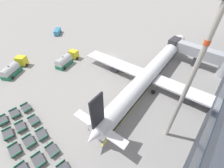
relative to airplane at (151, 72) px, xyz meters
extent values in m
plane|color=gray|center=(-15.39, 3.04, -2.95)|extent=(500.00, 500.00, 0.00)
cube|color=#A8AAB2|center=(6.80, 15.54, 1.39)|extent=(15.71, 3.29, 2.79)
cube|color=#2D2D33|center=(-1.01, 15.80, 1.39)|extent=(2.54, 4.24, 3.35)
cube|color=#38383D|center=(6.80, 15.54, -1.48)|extent=(1.68, 2.55, 2.95)
cylinder|color=white|center=(-0.04, 0.65, 0.20)|extent=(6.42, 43.50, 3.65)
sphere|color=white|center=(-1.43, 22.28, 0.20)|extent=(3.47, 3.47, 3.47)
cone|color=white|center=(1.34, -20.98, 0.20)|extent=(3.74, 4.60, 3.47)
cube|color=black|center=(1.30, -20.29, 5.05)|extent=(0.45, 2.75, 6.05)
cube|color=white|center=(1.29, -20.19, 0.75)|extent=(10.82, 2.25, 0.24)
cube|color=white|center=(0.07, -1.08, -0.62)|extent=(38.52, 6.37, 0.44)
cylinder|color=#333338|center=(9.90, -0.05, -1.77)|extent=(2.50, 3.87, 2.26)
cylinder|color=#333338|center=(-9.82, -1.31, -1.77)|extent=(2.50, 3.87, 2.26)
cube|color=black|center=(-0.04, 0.65, -0.44)|extent=(6.21, 39.17, 0.66)
cylinder|color=#56565B|center=(-0.90, 14.06, -1.57)|extent=(0.24, 0.24, 1.71)
sphere|color=black|center=(-0.90, 14.06, -2.43)|extent=(1.05, 1.05, 1.05)
cylinder|color=#56565B|center=(2.96, -3.50, -1.57)|extent=(0.24, 0.24, 1.71)
sphere|color=black|center=(2.96, -3.50, -2.43)|extent=(1.05, 1.05, 1.05)
cylinder|color=#56565B|center=(-2.49, -3.85, -1.57)|extent=(0.24, 0.24, 1.71)
sphere|color=black|center=(-2.49, -3.85, -2.43)|extent=(1.05, 1.05, 1.05)
cube|color=yellow|center=(-32.85, -17.64, -1.31)|extent=(3.38, 3.17, 2.48)
cube|color=#236B4C|center=(-30.51, -21.89, -2.40)|extent=(4.98, 6.05, 1.10)
cylinder|color=#B7BABC|center=(-30.51, -21.89, -1.29)|extent=(4.52, 5.64, 2.31)
sphere|color=#333338|center=(-30.51, -21.89, -0.14)|extent=(0.44, 0.44, 0.44)
sphere|color=black|center=(-31.59, -17.28, -2.50)|extent=(0.90, 0.90, 0.90)
sphere|color=black|center=(-33.83, -18.51, -2.50)|extent=(0.90, 0.90, 0.90)
sphere|color=black|center=(-28.62, -22.67, -2.50)|extent=(0.90, 0.90, 0.90)
sphere|color=black|center=(-30.85, -23.91, -2.50)|extent=(0.90, 0.90, 0.90)
cube|color=yellow|center=(-24.25, -5.19, -1.43)|extent=(2.99, 2.64, 2.23)
cube|color=#236B4C|center=(-23.11, -9.79, -2.39)|extent=(3.76, 5.77, 1.14)
cylinder|color=#B7BABC|center=(-23.11, -9.79, -1.23)|extent=(3.58, 5.49, 2.44)
sphere|color=#333338|center=(-23.11, -9.79, -0.01)|extent=(0.44, 0.44, 0.44)
sphere|color=black|center=(-23.00, -5.17, -2.50)|extent=(0.90, 0.90, 0.90)
sphere|color=black|center=(-25.36, -5.76, -2.50)|extent=(0.90, 0.90, 0.90)
sphere|color=black|center=(-21.55, -11.02, -2.50)|extent=(0.90, 0.90, 0.90)
sphere|color=black|center=(-23.91, -11.60, -2.50)|extent=(0.90, 0.90, 0.90)
cube|color=teal|center=(-44.61, 2.82, -1.85)|extent=(4.92, 5.07, 1.68)
cube|color=#1E232D|center=(-42.86, 0.97, -1.55)|extent=(1.21, 1.14, 0.59)
sphere|color=black|center=(-44.09, 0.98, -2.65)|extent=(0.60, 0.60, 0.60)
sphere|color=black|center=(-42.81, 2.20, -2.65)|extent=(0.60, 0.60, 0.60)
sphere|color=black|center=(-46.42, 3.45, -2.65)|extent=(0.60, 0.60, 0.60)
sphere|color=black|center=(-45.13, 4.66, -2.65)|extent=(0.60, 0.60, 0.60)
cube|color=#424449|center=(-16.19, -29.94, -2.40)|extent=(2.64, 2.00, 0.10)
cube|color=#237F56|center=(-15.05, -30.14, -2.19)|extent=(0.35, 1.60, 0.32)
cube|color=#237F56|center=(-17.33, -29.74, -2.19)|extent=(0.35, 1.60, 0.32)
cube|color=#333338|center=(-14.66, -30.21, -2.52)|extent=(0.70, 0.18, 0.06)
sphere|color=black|center=(-15.48, -30.76, -2.77)|extent=(0.36, 0.36, 0.36)
sphere|color=black|center=(-15.24, -29.41, -2.77)|extent=(0.36, 0.36, 0.36)
sphere|color=black|center=(-16.90, -29.12, -2.77)|extent=(0.36, 0.36, 0.36)
cube|color=#424449|center=(-12.24, -30.55, -2.40)|extent=(2.67, 2.05, 0.10)
cube|color=#237F56|center=(-11.10, -30.77, -2.19)|extent=(0.39, 1.60, 0.32)
cube|color=#237F56|center=(-13.38, -30.33, -2.19)|extent=(0.39, 1.60, 0.32)
cube|color=#333338|center=(-10.72, -30.85, -2.52)|extent=(0.70, 0.19, 0.06)
sphere|color=black|center=(-11.55, -31.39, -2.77)|extent=(0.36, 0.36, 0.36)
sphere|color=black|center=(-11.29, -30.04, -2.77)|extent=(0.36, 0.36, 0.36)
sphere|color=black|center=(-13.20, -31.06, -2.77)|extent=(0.36, 0.36, 0.36)
sphere|color=black|center=(-12.94, -29.72, -2.77)|extent=(0.36, 0.36, 0.36)
cube|color=#424449|center=(-8.26, -31.12, -2.40)|extent=(2.59, 1.92, 0.10)
cube|color=#237F56|center=(-7.11, -31.27, -2.19)|extent=(0.29, 1.61, 0.32)
cube|color=#237F56|center=(-9.41, -30.97, -2.19)|extent=(0.29, 1.61, 0.32)
cube|color=#333338|center=(-6.72, -31.32, -2.52)|extent=(0.70, 0.15, 0.06)
sphere|color=black|center=(-7.52, -31.91, -2.77)|extent=(0.36, 0.36, 0.36)
sphere|color=black|center=(-7.34, -30.55, -2.77)|extent=(0.36, 0.36, 0.36)
sphere|color=black|center=(-9.18, -31.69, -2.77)|extent=(0.36, 0.36, 0.36)
sphere|color=black|center=(-9.00, -30.33, -2.77)|extent=(0.36, 0.36, 0.36)
cube|color=#237F56|center=(-5.35, -31.69, -2.19)|extent=(0.24, 1.61, 0.32)
sphere|color=black|center=(-4.96, -31.04, -2.77)|extent=(0.36, 0.36, 0.36)
cube|color=#424449|center=(-16.07, -27.64, -2.40)|extent=(2.61, 1.94, 0.10)
cube|color=#237F56|center=(-14.92, -27.80, -2.19)|extent=(0.31, 1.61, 0.32)
cube|color=#237F56|center=(-17.22, -27.47, -2.19)|extent=(0.31, 1.61, 0.32)
cube|color=#333338|center=(-14.54, -27.86, -2.52)|extent=(0.70, 0.16, 0.06)
sphere|color=black|center=(-15.34, -28.44, -2.77)|extent=(0.36, 0.36, 0.36)
sphere|color=black|center=(-15.14, -27.08, -2.77)|extent=(0.36, 0.36, 0.36)
sphere|color=black|center=(-17.00, -28.20, -2.77)|extent=(0.36, 0.36, 0.36)
sphere|color=black|center=(-16.81, -26.84, -2.77)|extent=(0.36, 0.36, 0.36)
cube|color=#424449|center=(-11.95, -28.35, -2.40)|extent=(2.64, 1.99, 0.10)
cube|color=#237F56|center=(-10.81, -28.54, -2.19)|extent=(0.35, 1.60, 0.32)
cube|color=#237F56|center=(-13.10, -28.16, -2.19)|extent=(0.35, 1.60, 0.32)
cube|color=#333338|center=(-10.42, -28.61, -2.52)|extent=(0.70, 0.18, 0.06)
sphere|color=black|center=(-11.24, -29.17, -2.77)|extent=(0.36, 0.36, 0.36)
sphere|color=black|center=(-11.01, -27.81, -2.77)|extent=(0.36, 0.36, 0.36)
sphere|color=black|center=(-12.90, -28.89, -2.77)|extent=(0.36, 0.36, 0.36)
sphere|color=black|center=(-12.67, -27.54, -2.77)|extent=(0.36, 0.36, 0.36)
cube|color=#424449|center=(-7.86, -28.79, -2.40)|extent=(2.57, 1.87, 0.10)
cube|color=#237F56|center=(-6.71, -28.92, -2.19)|extent=(0.26, 1.61, 0.32)
cube|color=#237F56|center=(-9.02, -28.66, -2.19)|extent=(0.26, 1.61, 0.32)
cube|color=#333338|center=(-6.32, -28.97, -2.52)|extent=(0.70, 0.14, 0.06)
sphere|color=black|center=(-7.11, -29.57, -2.77)|extent=(0.36, 0.36, 0.36)
sphere|color=black|center=(-6.95, -28.21, -2.77)|extent=(0.36, 0.36, 0.36)
sphere|color=black|center=(-8.78, -29.38, -2.77)|extent=(0.36, 0.36, 0.36)
sphere|color=black|center=(-8.62, -28.02, -2.77)|extent=(0.36, 0.36, 0.36)
cube|color=#424449|center=(-3.65, -29.41, -2.40)|extent=(2.57, 1.88, 0.10)
cube|color=#237F56|center=(-2.50, -29.55, -2.19)|extent=(0.27, 1.61, 0.32)
cube|color=#237F56|center=(-4.80, -29.28, -2.19)|extent=(0.27, 1.61, 0.32)
cube|color=#333338|center=(-2.11, -29.59, -2.52)|extent=(0.70, 0.14, 0.06)
sphere|color=black|center=(-2.90, -30.19, -2.77)|extent=(0.36, 0.36, 0.36)
sphere|color=black|center=(-2.74, -28.83, -2.77)|extent=(0.36, 0.36, 0.36)
sphere|color=black|center=(-4.57, -30.00, -2.77)|extent=(0.36, 0.36, 0.36)
sphere|color=black|center=(-4.41, -28.63, -2.77)|extent=(0.36, 0.36, 0.36)
cube|color=#424449|center=(-15.69, -25.38, -2.40)|extent=(2.53, 1.82, 0.10)
cube|color=#237F56|center=(-14.53, -25.48, -2.19)|extent=(0.22, 1.61, 0.32)
cube|color=#237F56|center=(-16.85, -25.27, -2.19)|extent=(0.22, 1.61, 0.32)
cube|color=#333338|center=(-14.15, -25.51, -2.52)|extent=(0.70, 0.12, 0.06)
sphere|color=black|center=(-14.91, -26.13, -2.77)|extent=(0.36, 0.36, 0.36)
sphere|color=black|center=(-14.79, -24.77, -2.77)|extent=(0.36, 0.36, 0.36)
sphere|color=black|center=(-16.59, -25.99, -2.77)|extent=(0.36, 0.36, 0.36)
sphere|color=black|center=(-16.47, -24.62, -2.77)|extent=(0.36, 0.36, 0.36)
cube|color=#424449|center=(-11.42, -26.00, -2.40)|extent=(2.57, 1.87, 0.10)
cube|color=#237F56|center=(-10.26, -26.13, -2.19)|extent=(0.26, 1.61, 0.32)
cube|color=#237F56|center=(-12.57, -25.87, -2.19)|extent=(0.26, 1.61, 0.32)
cube|color=#333338|center=(-9.87, -26.17, -2.52)|extent=(0.70, 0.14, 0.06)
sphere|color=black|center=(-10.66, -26.77, -2.77)|extent=(0.36, 0.36, 0.36)
sphere|color=black|center=(-10.50, -25.41, -2.77)|extent=(0.36, 0.36, 0.36)
sphere|color=black|center=(-12.33, -26.58, -2.77)|extent=(0.36, 0.36, 0.36)
sphere|color=black|center=(-12.17, -25.22, -2.77)|extent=(0.36, 0.36, 0.36)
cube|color=#424449|center=(-7.45, -26.64, -2.40)|extent=(2.67, 2.05, 0.10)
cube|color=#237F56|center=(-6.31, -26.86, -2.19)|extent=(0.39, 1.60, 0.32)
cube|color=#237F56|center=(-8.59, -26.41, -2.19)|extent=(0.39, 1.60, 0.32)
cube|color=#333338|center=(-5.93, -26.94, -2.52)|extent=(0.70, 0.19, 0.06)
sphere|color=black|center=(-6.76, -27.47, -2.77)|extent=(0.36, 0.36, 0.36)
sphere|color=black|center=(-6.49, -26.13, -2.77)|extent=(0.36, 0.36, 0.36)
sphere|color=black|center=(-8.41, -27.15, -2.77)|extent=(0.36, 0.36, 0.36)
sphere|color=black|center=(-8.14, -25.80, -2.77)|extent=(0.36, 0.36, 0.36)
cube|color=#424449|center=(-3.38, -27.05, -2.40)|extent=(2.54, 1.82, 0.10)
cube|color=#237F56|center=(-2.22, -27.15, -2.19)|extent=(0.22, 1.61, 0.32)
cube|color=#237F56|center=(-4.54, -26.94, -2.19)|extent=(0.22, 1.61, 0.32)
cube|color=#333338|center=(-1.83, -27.18, -2.52)|extent=(0.70, 0.12, 0.06)
sphere|color=black|center=(-2.60, -27.80, -2.77)|extent=(0.36, 0.36, 0.36)
sphere|color=black|center=(-2.48, -26.44, -2.77)|extent=(0.36, 0.36, 0.36)
sphere|color=black|center=(-4.28, -27.65, -2.77)|extent=(0.36, 0.36, 0.36)
sphere|color=black|center=(-4.16, -26.29, -2.77)|extent=(0.36, 0.36, 0.36)
cube|color=#237F56|center=(-0.46, -27.47, -2.19)|extent=(0.30, 1.61, 0.32)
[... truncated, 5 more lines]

